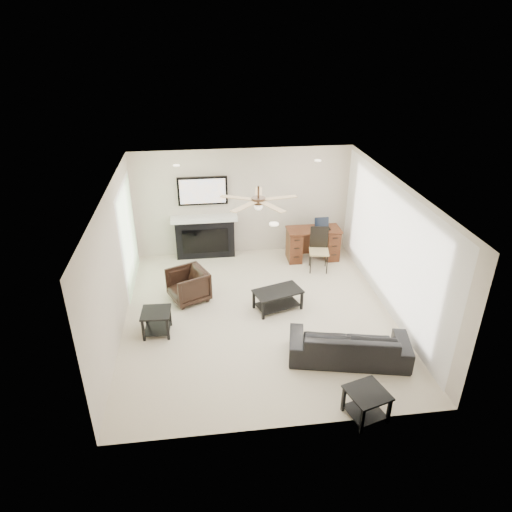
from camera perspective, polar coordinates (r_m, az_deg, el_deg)
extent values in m
plane|color=beige|center=(8.74, 0.35, -7.27)|extent=(5.50, 5.50, 0.00)
cube|color=white|center=(7.62, 0.40, 8.47)|extent=(5.00, 5.50, 0.04)
cube|color=#BFAEA2|center=(10.61, -1.62, 6.74)|extent=(5.00, 0.04, 2.50)
cube|color=#BFAEA2|center=(5.82, 4.07, -12.19)|extent=(5.00, 0.04, 2.50)
cube|color=#BFAEA2|center=(8.19, -17.24, -0.95)|extent=(0.04, 5.50, 2.50)
cube|color=#BFAEA2|center=(8.76, 16.81, 1.00)|extent=(0.04, 5.50, 2.50)
cube|color=white|center=(8.83, 16.25, 1.15)|extent=(0.04, 5.10, 2.40)
cube|color=#93BC89|center=(9.64, -15.59, 2.29)|extent=(0.04, 1.80, 2.10)
cylinder|color=#382619|center=(7.79, 0.30, 6.96)|extent=(1.40, 1.40, 0.30)
imported|color=black|center=(7.69, 11.55, -10.74)|extent=(2.05, 1.15, 0.56)
imported|color=black|center=(9.11, -8.48, -3.65)|extent=(0.93, 0.92, 0.65)
cube|color=black|center=(8.80, 2.72, -5.47)|extent=(1.01, 0.75, 0.40)
cube|color=black|center=(6.80, 13.58, -17.58)|extent=(0.64, 0.64, 0.45)
cube|color=black|center=(8.31, -12.29, -8.10)|extent=(0.52, 0.52, 0.45)
cube|color=black|center=(10.51, -6.50, 4.65)|extent=(1.52, 0.34, 1.91)
cube|color=#3F180F|center=(10.64, 7.11, 1.51)|extent=(1.22, 0.56, 0.76)
cube|color=black|center=(10.12, 7.88, 0.72)|extent=(0.49, 0.51, 0.97)
cube|color=black|center=(10.47, 8.36, 3.97)|extent=(0.33, 0.24, 0.23)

